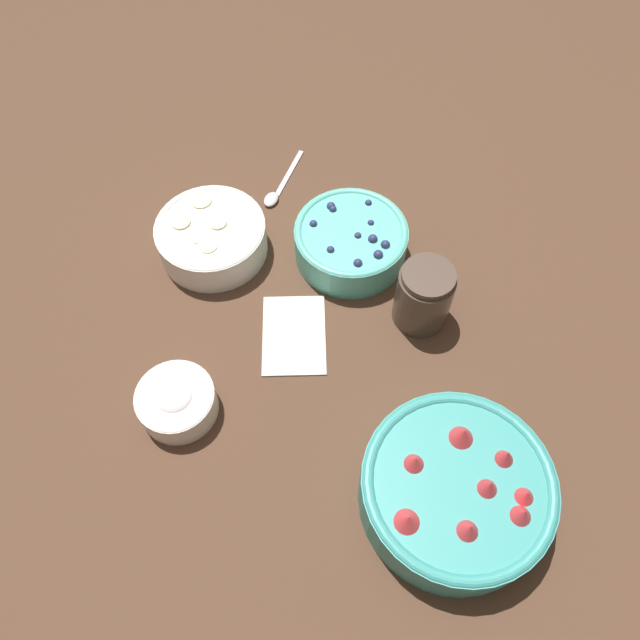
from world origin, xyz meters
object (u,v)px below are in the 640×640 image
bowl_cream (176,401)px  jar_chocolate (423,297)px  bowl_blueberries (351,240)px  bowl_bananas (211,236)px  bowl_strawberries (456,489)px

bowl_cream → jar_chocolate: jar_chocolate is taller
bowl_blueberries → bowl_bananas: bearing=87.1°
bowl_bananas → bowl_cream: bowl_bananas is taller
bowl_blueberries → bowl_cream: size_ratio=1.65×
bowl_blueberries → bowl_bananas: bowl_blueberries is taller
jar_chocolate → bowl_cream: bearing=113.6°
bowl_blueberries → bowl_bananas: (0.01, 0.21, -0.00)m
bowl_cream → bowl_blueberries: bearing=-42.5°
bowl_blueberries → bowl_cream: bowl_blueberries is taller
bowl_strawberries → bowl_bananas: size_ratio=1.37×
jar_chocolate → bowl_bananas: bearing=68.3°
bowl_strawberries → bowl_cream: size_ratio=2.21×
bowl_strawberries → bowl_cream: (0.12, 0.35, -0.02)m
bowl_blueberries → bowl_bananas: 0.21m
bowl_bananas → bowl_cream: size_ratio=1.61×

